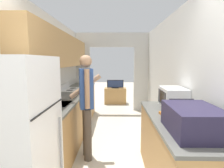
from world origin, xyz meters
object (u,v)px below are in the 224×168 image
person (87,104)px  knife (81,86)px  range_oven (77,107)px  television (115,84)px  microwave (173,97)px  suitcase (193,120)px  refrigerator (16,145)px  tv_cabinet (115,96)px  book_stack (171,114)px

person → knife: bearing=-1.8°
range_oven → television: 2.48m
microwave → range_oven: bearing=138.2°
range_oven → person: (0.49, -1.46, 0.46)m
suitcase → refrigerator: bearing=-176.1°
microwave → tv_cabinet: microwave is taller
book_stack → television: bearing=99.2°
refrigerator → range_oven: bearing=90.5°
book_stack → person: bearing=152.5°
person → suitcase: size_ratio=2.69×
suitcase → tv_cabinet: size_ratio=0.78×
suitcase → tv_cabinet: suitcase is taller
range_oven → knife: range_oven is taller
refrigerator → book_stack: size_ratio=5.60×
knife → range_oven: bearing=-129.5°
refrigerator → knife: 3.23m
suitcase → book_stack: (-0.05, 0.50, -0.10)m
microwave → knife: (-1.81, 2.16, -0.14)m
range_oven → television: bearing=67.1°
range_oven → person: 1.61m
refrigerator → knife: refrigerator is taller
microwave → refrigerator: bearing=-149.5°
refrigerator → microwave: (1.81, 1.06, 0.24)m
tv_cabinet → television: size_ratio=1.32×
television → knife: (-0.94, -1.74, 0.19)m
person → suitcase: bearing=-147.4°
person → knife: (-0.47, 1.99, 0.01)m
range_oven → book_stack: range_oven is taller
refrigerator → tv_cabinet: bearing=79.4°
person → television: size_ratio=2.79×
microwave → tv_cabinet: 4.12m
refrigerator → person: person is taller
refrigerator → microwave: size_ratio=3.55×
refrigerator → knife: size_ratio=5.34×
suitcase → television: (-0.75, 4.85, -0.31)m
microwave → person: bearing=172.7°
person → tv_cabinet: (0.47, 3.78, -0.63)m
book_stack → suitcase: bearing=-84.6°
person → knife: 2.05m
range_oven → suitcase: (1.71, -2.58, 0.59)m
tv_cabinet → television: bearing=-90.0°
tv_cabinet → person: bearing=-97.1°
microwave → book_stack: bearing=-110.1°
suitcase → knife: 3.54m
person → book_stack: bearing=-132.6°
range_oven → person: person is taller
book_stack → tv_cabinet: (-0.71, 4.39, -0.66)m
person → refrigerator: bearing=144.2°
suitcase → book_stack: 0.52m
knife → book_stack: bearing=-95.3°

